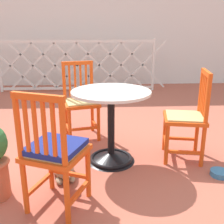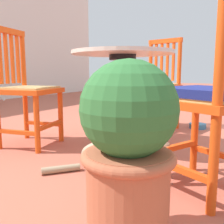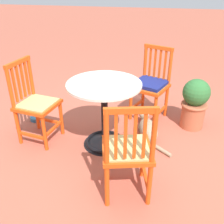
% 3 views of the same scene
% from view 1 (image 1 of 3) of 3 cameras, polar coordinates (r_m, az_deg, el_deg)
% --- Properties ---
extents(ground_plane, '(24.00, 24.00, 0.00)m').
position_cam_1_polar(ground_plane, '(2.85, -3.05, -9.71)').
color(ground_plane, '#AD5642').
extents(building_wall_backdrop, '(10.00, 0.20, 2.80)m').
position_cam_1_polar(building_wall_backdrop, '(6.43, -3.46, 18.31)').
color(building_wall_backdrop, silver).
rests_on(building_wall_backdrop, ground_plane).
extents(lattice_fence_panel, '(3.73, 0.06, 1.09)m').
position_cam_1_polar(lattice_fence_panel, '(5.76, -7.33, 9.76)').
color(lattice_fence_panel, silver).
rests_on(lattice_fence_panel, ground_plane).
extents(cafe_table, '(0.76, 0.76, 0.73)m').
position_cam_1_polar(cafe_table, '(2.69, -0.19, -4.80)').
color(cafe_table, black).
rests_on(cafe_table, ground_plane).
extents(orange_chair_tucked_in, '(0.47, 0.47, 0.91)m').
position_cam_1_polar(orange_chair_tucked_in, '(2.80, 15.59, -1.27)').
color(orange_chair_tucked_in, '#E04C14').
rests_on(orange_chair_tucked_in, ground_plane).
extents(orange_chair_by_planter, '(0.48, 0.48, 0.91)m').
position_cam_1_polar(orange_chair_by_planter, '(3.28, -6.63, 1.99)').
color(orange_chair_by_planter, '#E04C14').
rests_on(orange_chair_by_planter, ground_plane).
extents(orange_chair_at_corner, '(0.52, 0.52, 0.91)m').
position_cam_1_polar(orange_chair_at_corner, '(2.00, -12.04, -8.32)').
color(orange_chair_at_corner, '#E04C14').
rests_on(orange_chair_at_corner, ground_plane).
extents(tabby_cat, '(0.43, 0.67, 0.23)m').
position_cam_1_polar(tabby_cat, '(2.55, -10.38, -11.09)').
color(tabby_cat, '#9E896B').
rests_on(tabby_cat, ground_plane).
extents(pet_water_bowl, '(0.17, 0.17, 0.05)m').
position_cam_1_polar(pet_water_bowl, '(2.72, 21.77, -11.91)').
color(pet_water_bowl, teal).
rests_on(pet_water_bowl, ground_plane).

